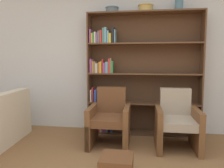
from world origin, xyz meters
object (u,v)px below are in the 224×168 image
Objects in this scene: bowl_stoneware at (146,8)px; armchair_leather at (110,119)px; armchair_cushioned at (177,122)px; footstool at (117,160)px; vase_tall at (179,5)px; bowl_sage at (112,10)px; bookshelf at (133,76)px.

bowl_stoneware reaches higher than armchair_leather.
footstool is (-0.80, -1.06, -0.17)m from armchair_cushioned.
vase_tall is 2.78m from footstool.
vase_tall is at bearing 0.00° from bowl_sage.
vase_tall reaches higher than bookshelf.
bookshelf is 1.44m from vase_tall.
bowl_sage is 1.94m from armchair_leather.
armchair_cushioned is at bearing 179.06° from armchair_leather.
bowl_sage is at bearing 180.00° from bowl_stoneware.
armchair_cushioned is (-0.06, -0.58, -1.90)m from vase_tall.
footstool is at bearing -100.22° from bowl_stoneware.
footstool is (0.25, -1.06, -0.17)m from armchair_leather.
vase_tall reaches higher than bowl_stoneware.
vase_tall reaches higher than armchair_cushioned.
bookshelf is at bearing 173.75° from bowl_stoneware.
vase_tall is 0.26× the size of armchair_leather.
footstool is (-0.86, -1.65, -2.07)m from vase_tall.
bookshelf is 9.02× the size of bowl_sage.
vase_tall is at bearing 62.46° from footstool.
armchair_cushioned is (0.71, -0.61, -0.67)m from bookshelf.
armchair_leather reaches higher than footstool.
bookshelf reaches higher than armchair_leather.
armchair_cushioned is (1.05, 0.00, 0.00)m from armchair_leather.
vase_tall is 1.98m from armchair_cushioned.
bowl_stoneware reaches higher than bowl_sage.
bowl_sage is at bearing -176.68° from bookshelf.
bookshelf is 2.43× the size of armchair_cushioned.
vase_tall is at bearing -1.68° from bookshelf.
bowl_sage is at bearing 180.00° from vase_tall.
bookshelf is 1.24m from bowl_sage.
vase_tall is at bearing 0.00° from bowl_stoneware.
armchair_leather is at bearing -132.96° from bowl_stoneware.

